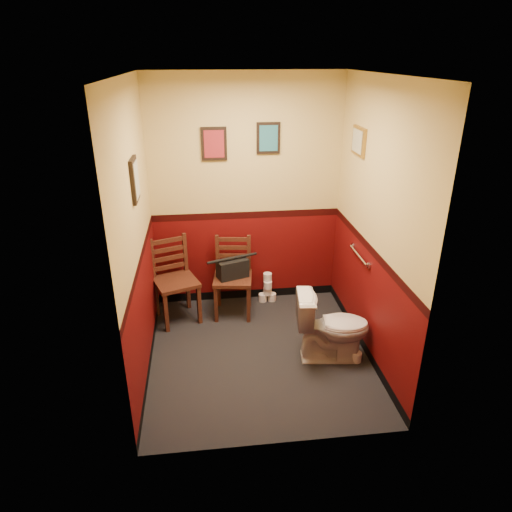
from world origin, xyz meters
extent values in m
cube|color=black|center=(0.00, 0.00, 0.00)|extent=(2.20, 2.40, 0.00)
cube|color=silver|center=(0.00, 0.00, 2.70)|extent=(2.20, 2.40, 0.00)
cube|color=#4F0808|center=(0.00, 1.20, 1.35)|extent=(2.20, 0.00, 2.70)
cube|color=#4F0808|center=(0.00, -1.20, 1.35)|extent=(2.20, 0.00, 2.70)
cube|color=#4F0808|center=(-1.10, 0.00, 1.35)|extent=(0.00, 2.40, 2.70)
cube|color=#4F0808|center=(1.10, 0.00, 1.35)|extent=(0.00, 2.40, 2.70)
cylinder|color=silver|center=(1.07, 0.25, 0.95)|extent=(0.03, 0.50, 0.03)
cylinder|color=silver|center=(1.09, 0.00, 0.95)|extent=(0.02, 0.06, 0.06)
cylinder|color=silver|center=(1.09, 0.50, 0.95)|extent=(0.02, 0.06, 0.06)
cube|color=black|center=(-0.35, 1.18, 1.95)|extent=(0.28, 0.03, 0.36)
cube|color=maroon|center=(-0.35, 1.17, 1.95)|extent=(0.22, 0.01, 0.30)
cube|color=black|center=(0.25, 1.18, 2.00)|extent=(0.26, 0.03, 0.34)
cube|color=#266A7B|center=(0.25, 1.17, 2.00)|extent=(0.20, 0.01, 0.28)
cube|color=black|center=(-1.08, 0.10, 1.85)|extent=(0.03, 0.30, 0.38)
cube|color=#A8A884|center=(-1.07, 0.10, 1.85)|extent=(0.01, 0.24, 0.31)
cube|color=olive|center=(1.08, 0.60, 2.05)|extent=(0.03, 0.34, 0.28)
cube|color=#A8A884|center=(1.07, 0.60, 2.05)|extent=(0.01, 0.28, 0.22)
imported|color=white|center=(0.72, -0.14, 0.36)|extent=(0.78, 0.50, 0.72)
cylinder|color=silver|center=(0.96, -0.25, 0.05)|extent=(0.10, 0.10, 0.10)
cylinder|color=silver|center=(0.96, -0.25, 0.23)|extent=(0.01, 0.01, 0.30)
cube|color=#592A1A|center=(-0.85, 0.79, 0.49)|extent=(0.58, 0.58, 0.04)
cube|color=#592A1A|center=(-0.97, 0.54, 0.24)|extent=(0.06, 0.06, 0.49)
cube|color=#592A1A|center=(-1.10, 0.90, 0.24)|extent=(0.06, 0.06, 0.49)
cube|color=#592A1A|center=(-0.60, 0.67, 0.24)|extent=(0.06, 0.06, 0.49)
cube|color=#592A1A|center=(-0.73, 1.04, 0.24)|extent=(0.06, 0.06, 0.49)
cube|color=#592A1A|center=(-1.10, 0.91, 0.73)|extent=(0.05, 0.05, 0.49)
cube|color=#592A1A|center=(-0.74, 1.04, 0.73)|extent=(0.05, 0.05, 0.49)
cube|color=#592A1A|center=(-0.92, 0.97, 0.59)|extent=(0.35, 0.15, 0.05)
cube|color=#592A1A|center=(-0.92, 0.97, 0.70)|extent=(0.35, 0.15, 0.05)
cube|color=#592A1A|center=(-0.92, 0.97, 0.81)|extent=(0.35, 0.15, 0.05)
cube|color=#592A1A|center=(-0.92, 0.97, 0.92)|extent=(0.35, 0.15, 0.05)
cube|color=#592A1A|center=(-0.20, 0.83, 0.46)|extent=(0.49, 0.49, 0.04)
cube|color=#592A1A|center=(-0.41, 0.67, 0.23)|extent=(0.05, 0.05, 0.46)
cube|color=#592A1A|center=(-0.36, 1.04, 0.23)|extent=(0.05, 0.05, 0.46)
cube|color=#592A1A|center=(-0.04, 0.63, 0.23)|extent=(0.05, 0.05, 0.46)
cube|color=#592A1A|center=(0.01, 0.99, 0.23)|extent=(0.05, 0.05, 0.46)
cube|color=#592A1A|center=(-0.36, 1.05, 0.70)|extent=(0.05, 0.04, 0.46)
cube|color=#592A1A|center=(0.01, 1.00, 0.70)|extent=(0.05, 0.04, 0.46)
cube|color=#592A1A|center=(-0.18, 1.02, 0.57)|extent=(0.35, 0.07, 0.05)
cube|color=#592A1A|center=(-0.18, 1.02, 0.67)|extent=(0.35, 0.07, 0.05)
cube|color=#592A1A|center=(-0.18, 1.02, 0.77)|extent=(0.35, 0.07, 0.05)
cube|color=#592A1A|center=(-0.18, 1.02, 0.88)|extent=(0.35, 0.07, 0.05)
cube|color=black|center=(-0.20, 0.83, 0.59)|extent=(0.39, 0.28, 0.22)
cylinder|color=black|center=(-0.20, 0.83, 0.72)|extent=(0.30, 0.13, 0.03)
cylinder|color=silver|center=(0.19, 1.09, 0.05)|extent=(0.10, 0.10, 0.09)
cylinder|color=silver|center=(0.30, 1.09, 0.05)|extent=(0.10, 0.10, 0.09)
cylinder|color=silver|center=(0.25, 1.08, 0.14)|extent=(0.10, 0.10, 0.09)
cylinder|color=silver|center=(0.25, 1.06, 0.24)|extent=(0.10, 0.10, 0.09)
cylinder|color=silver|center=(0.25, 1.09, 0.33)|extent=(0.10, 0.10, 0.09)
camera|label=1|loc=(-0.50, -3.88, 2.86)|focal=32.00mm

